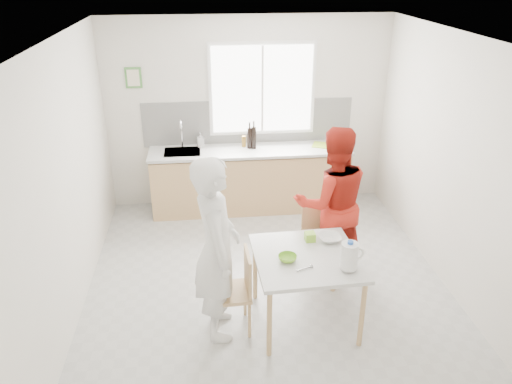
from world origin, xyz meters
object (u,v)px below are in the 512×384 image
Objects in this scene: milk_jug at (350,256)px; chair_far at (318,239)px; dining_table at (306,263)px; chair_left at (236,288)px; wine_bottle_b at (250,138)px; wine_bottle_a at (254,137)px; person_red at (332,203)px; bowl_white at (330,238)px; bowl_green at (287,258)px; person_white at (217,250)px.

chair_far is at bearing 88.65° from milk_jug.
dining_table is 3.69× the size of milk_jug.
chair_left is 2.77m from wine_bottle_b.
wine_bottle_a is 1.07× the size of wine_bottle_b.
dining_table is 1.27× the size of chair_far.
person_red reaches higher than bowl_white.
person_red is at bearing -67.51° from wine_bottle_b.
bowl_green is at bearing -146.67° from bowl_white.
wine_bottle_a is 0.06m from wine_bottle_b.
wine_bottle_b is (-0.06, 0.02, -0.01)m from wine_bottle_a.
bowl_white is 2.44m from wine_bottle_a.
person_red reaches higher than wine_bottle_b.
wine_bottle_b is (-0.61, 1.82, 0.62)m from chair_far.
dining_table is 1.22× the size of chair_left.
bowl_green is 0.59× the size of wine_bottle_b.
wine_bottle_a is (-0.69, 1.78, 0.19)m from person_red.
person_red is 9.99× the size of bowl_green.
wine_bottle_a is (-0.24, 2.63, 0.39)m from dining_table.
milk_jug is at bearing -103.29° from person_white.
wine_bottle_a is at bearing 90.83° from bowl_green.
dining_table is 0.98m from person_red.
bowl_green is (-0.51, -0.88, 0.34)m from chair_far.
wine_bottle_a reaches higher than chair_far.
milk_jug is at bearing 81.83° from person_red.
bowl_white is at bearing 92.62° from milk_jug.
bowl_green is at bearing -89.17° from wine_bottle_a.
milk_jug is 2.98m from wine_bottle_b.
wine_bottle_a is (-0.55, 1.80, 0.63)m from chair_far.
wine_bottle_b is at bearing 169.31° from chair_left.
chair_left is at bearing -141.91° from chair_far.
person_white is 8.12× the size of bowl_white.
chair_far is 2.91× the size of milk_jug.
wine_bottle_b reaches higher than milk_jug.
wine_bottle_a is at bearing -15.57° from person_white.
wine_bottle_b is at bearing -14.31° from person_white.
chair_far is at bearing -72.93° from wine_bottle_a.
wine_bottle_b is (0.39, 2.67, 0.60)m from chair_left.
person_red is at bearing 54.49° from bowl_green.
chair_left is 2.76m from wine_bottle_a.
chair_far is 3.61× the size of bowl_white.
person_red is at bearing 74.78° from bowl_white.
bowl_green is at bearing -87.95° from wine_bottle_b.
dining_table is 0.23m from bowl_green.
bowl_white is 0.81× the size of milk_jug.
bowl_green is at bearing 156.30° from milk_jug.
bowl_green reaches higher than chair_far.
wine_bottle_b is at bearing 163.79° from wine_bottle_a.
milk_jug is (1.02, -0.24, 0.45)m from chair_left.
chair_far is 2.72× the size of wine_bottle_b.
milk_jug is at bearing -77.79° from wine_bottle_b.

